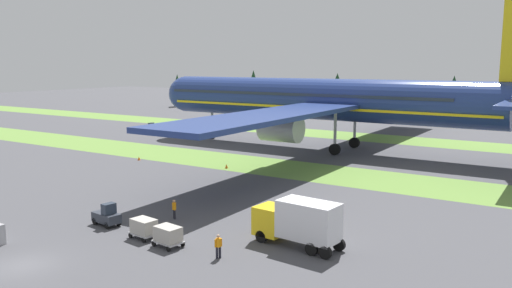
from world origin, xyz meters
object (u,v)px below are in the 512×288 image
(ground_crew_marshaller, at_px, (218,245))
(taxiway_marker_1, at_px, (139,158))
(airliner, at_px, (333,100))
(pushback_tractor, at_px, (153,129))
(cargo_dolly_second, at_px, (168,235))
(taxiway_marker_0, at_px, (226,166))
(ground_crew_loader, at_px, (174,208))
(catering_truck, at_px, (298,221))
(baggage_tug, at_px, (107,216))
(cargo_dolly_lead, at_px, (144,227))

(ground_crew_marshaller, bearing_deg, taxiway_marker_1, 85.33)
(taxiway_marker_1, bearing_deg, ground_crew_marshaller, -36.95)
(airliner, bearing_deg, pushback_tractor, 90.00)
(cargo_dolly_second, relative_size, taxiway_marker_1, 4.70)
(taxiway_marker_1, bearing_deg, taxiway_marker_0, 8.26)
(ground_crew_marshaller, height_order, ground_crew_loader, same)
(cargo_dolly_second, xyz_separation_m, taxiway_marker_0, (-13.37, 26.05, -0.64))
(catering_truck, height_order, taxiway_marker_1, catering_truck)
(catering_truck, bearing_deg, airliner, 25.96)
(ground_crew_loader, bearing_deg, airliner, 133.80)
(baggage_tug, distance_m, ground_crew_marshaller, 12.47)
(cargo_dolly_second, distance_m, ground_crew_marshaller, 4.59)
(ground_crew_marshaller, bearing_deg, ground_crew_loader, 90.86)
(taxiway_marker_0, bearing_deg, baggage_tug, -77.53)
(cargo_dolly_second, relative_size, pushback_tractor, 0.92)
(cargo_dolly_second, bearing_deg, taxiway_marker_0, 34.99)
(baggage_tug, height_order, taxiway_marker_0, baggage_tug)
(catering_truck, bearing_deg, taxiway_marker_1, 67.04)
(cargo_dolly_second, height_order, ground_crew_loader, ground_crew_loader)
(airliner, height_order, ground_crew_marshaller, airliner)
(cargo_dolly_lead, bearing_deg, taxiway_marker_1, 53.65)
(ground_crew_marshaller, relative_size, taxiway_marker_0, 3.10)
(airliner, relative_size, cargo_dolly_second, 33.81)
(cargo_dolly_lead, bearing_deg, catering_truck, -58.26)
(airliner, bearing_deg, taxiway_marker_0, 164.85)
(cargo_dolly_lead, xyz_separation_m, pushback_tractor, (-43.43, 46.38, -0.10))
(ground_crew_loader, distance_m, taxiway_marker_0, 22.45)
(catering_truck, bearing_deg, ground_crew_marshaller, 150.32)
(cargo_dolly_second, height_order, taxiway_marker_1, cargo_dolly_second)
(cargo_dolly_lead, bearing_deg, ground_crew_marshaller, -84.25)
(baggage_tug, distance_m, cargo_dolly_lead, 5.03)
(taxiway_marker_0, bearing_deg, catering_truck, -43.98)
(baggage_tug, xyz_separation_m, pushback_tractor, (-38.45, 45.70, 0.00))
(cargo_dolly_second, xyz_separation_m, ground_crew_loader, (-4.27, 5.54, 0.03))
(ground_crew_marshaller, distance_m, taxiway_marker_1, 39.80)
(airliner, height_order, taxiway_marker_1, airliner)
(catering_truck, relative_size, ground_crew_marshaller, 4.10)
(airliner, bearing_deg, cargo_dolly_second, -170.64)
(cargo_dolly_lead, height_order, pushback_tractor, pushback_tractor)
(cargo_dolly_lead, relative_size, ground_crew_marshaller, 1.37)
(taxiway_marker_1, bearing_deg, cargo_dolly_second, -41.46)
(airliner, xyz_separation_m, taxiway_marker_0, (-5.60, -20.77, -7.71))
(airliner, relative_size, pushback_tractor, 30.98)
(airliner, distance_m, taxiway_marker_1, 30.93)
(airliner, xyz_separation_m, cargo_dolly_lead, (4.90, -46.42, -7.07))
(taxiway_marker_0, bearing_deg, cargo_dolly_second, -62.83)
(taxiway_marker_0, height_order, taxiway_marker_1, taxiway_marker_0)
(airliner, xyz_separation_m, cargo_dolly_second, (7.77, -46.82, -7.07))
(airliner, distance_m, cargo_dolly_second, 47.98)
(cargo_dolly_lead, bearing_deg, taxiway_marker_0, 30.08)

